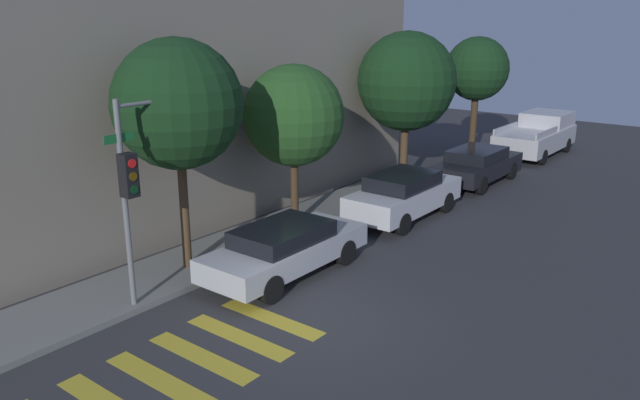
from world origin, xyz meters
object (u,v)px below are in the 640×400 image
tree_midblock (294,116)px  tree_far_end (407,82)px  traffic_light_pole (145,163)px  tree_behind_truck (477,69)px  sedan_middle (404,194)px  pickup_truck (538,135)px  sedan_near_corner (285,248)px  tree_near_corner (178,105)px  sedan_far_end (477,164)px

tree_midblock → tree_far_end: bearing=0.0°
traffic_light_pole → tree_behind_truck: (18.09, 0.80, 0.71)m
sedan_middle → pickup_truck: 11.96m
sedan_near_corner → tree_near_corner: bearing=122.8°
tree_behind_truck → tree_near_corner: bearing=180.0°
sedan_far_end → sedan_near_corner: bearing=180.0°
sedan_middle → sedan_far_end: size_ratio=0.99×
traffic_light_pole → sedan_near_corner: bearing=-23.2°
tree_near_corner → tree_midblock: bearing=0.0°
sedan_near_corner → sedan_middle: 5.66m
sedan_middle → traffic_light_pole: bearing=171.6°
sedan_near_corner → tree_behind_truck: bearing=7.8°
sedan_near_corner → tree_midblock: (2.82, 2.07, 2.69)m
sedan_near_corner → tree_far_end: tree_far_end is taller
pickup_truck → tree_near_corner: size_ratio=0.91×
sedan_far_end → tree_midblock: bearing=165.9°
traffic_light_pole → sedan_near_corner: traffic_light_pole is taller
sedan_far_end → tree_midblock: 8.93m
sedan_far_end → tree_midblock: size_ratio=0.92×
traffic_light_pole → pickup_truck: traffic_light_pole is taller
sedan_near_corner → sedan_far_end: (11.09, -0.00, 0.02)m
sedan_near_corner → tree_midblock: 4.41m
traffic_light_pole → tree_near_corner: size_ratio=0.80×
tree_far_end → tree_near_corner: bearing=180.0°
traffic_light_pole → pickup_truck: size_ratio=0.88×
sedan_middle → sedan_near_corner: bearing=180.0°
sedan_near_corner → sedan_far_end: size_ratio=1.02×
sedan_far_end → pickup_truck: pickup_truck is taller
sedan_far_end → tree_near_corner: 13.05m
sedan_middle → tree_behind_truck: tree_behind_truck is taller
sedan_near_corner → pickup_truck: size_ratio=0.88×
tree_midblock → tree_far_end: tree_far_end is taller
traffic_light_pole → tree_far_end: 12.14m
tree_far_end → sedan_near_corner: bearing=-167.2°
tree_near_corner → tree_midblock: tree_near_corner is taller
sedan_near_corner → pickup_truck: (17.61, 0.00, 0.21)m
tree_near_corner → tree_far_end: tree_near_corner is taller
tree_behind_truck → sedan_far_end: bearing=-152.9°
sedan_far_end → tree_midblock: tree_midblock is taller
traffic_light_pole → sedan_far_end: 14.31m
traffic_light_pole → tree_far_end: (12.09, 0.80, 0.66)m
tree_midblock → tree_behind_truck: 12.32m
tree_midblock → pickup_truck: bearing=-8.0°
tree_far_end → tree_midblock: bearing=180.0°
traffic_light_pole → tree_near_corner: (1.63, 0.80, 0.98)m
sedan_near_corner → pickup_truck: bearing=0.0°
traffic_light_pole → tree_near_corner: tree_near_corner is taller
tree_near_corner → sedan_middle: bearing=-16.5°
traffic_light_pole → tree_behind_truck: tree_behind_truck is taller
sedan_middle → tree_behind_truck: size_ratio=0.84×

